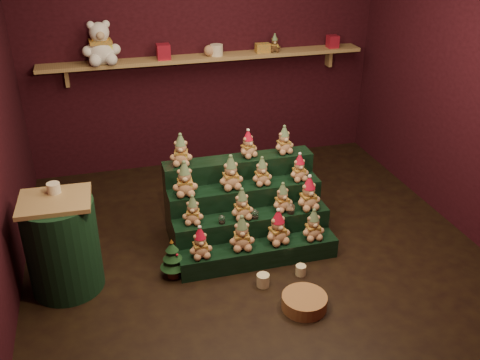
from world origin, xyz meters
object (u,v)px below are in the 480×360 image
object	(u,v)px
mini_christmas_tree	(173,258)
side_table	(62,245)
snow_globe_a	(222,219)
snow_globe_c	(291,208)
mug_left	(263,280)
white_bear	(100,37)
snow_globe_b	(255,214)
wicker_basket	(304,302)
riser_tier_front	(259,254)
mug_right	(301,270)
brown_bear	(275,43)

from	to	relation	value
mini_christmas_tree	side_table	bearing A→B (deg)	173.27
snow_globe_a	snow_globe_c	distance (m)	0.63
mug_left	white_bear	xyz separation A→B (m)	(-1.03, 2.37, 1.54)
snow_globe_c	mini_christmas_tree	size ratio (longest dim) A/B	0.26
snow_globe_a	mini_christmas_tree	world-z (taller)	snow_globe_a
snow_globe_b	mug_left	xyz separation A→B (m)	(-0.07, -0.47, -0.35)
snow_globe_c	wicker_basket	world-z (taller)	snow_globe_c
riser_tier_front	mug_right	distance (m)	0.39
wicker_basket	white_bear	xyz separation A→B (m)	(-1.26, 2.71, 1.54)
riser_tier_front	snow_globe_a	bearing A→B (deg)	150.79
snow_globe_c	white_bear	xyz separation A→B (m)	(-1.43, 1.90, 1.19)
snow_globe_c	wicker_basket	xyz separation A→B (m)	(-0.18, -0.82, -0.35)
snow_globe_b	side_table	size ratio (longest dim) A/B	0.10
snow_globe_c	brown_bear	distance (m)	2.20
wicker_basket	snow_globe_c	bearing A→B (deg)	77.83
mini_christmas_tree	snow_globe_a	bearing A→B (deg)	17.77
side_table	white_bear	distance (m)	2.33
side_table	mug_right	world-z (taller)	side_table
snow_globe_b	mug_left	world-z (taller)	snow_globe_b
snow_globe_a	white_bear	distance (m)	2.38
mug_left	snow_globe_b	bearing A→B (deg)	81.37
side_table	brown_bear	size ratio (longest dim) A/B	4.22
side_table	mug_left	xyz separation A→B (m)	(1.54, -0.42, -0.35)
side_table	mini_christmas_tree	distance (m)	0.88
mug_right	brown_bear	size ratio (longest dim) A/B	0.46
side_table	brown_bear	bearing A→B (deg)	41.11
riser_tier_front	wicker_basket	xyz separation A→B (m)	(0.17, -0.66, -0.03)
mini_christmas_tree	brown_bear	world-z (taller)	brown_bear
snow_globe_a	mini_christmas_tree	size ratio (longest dim) A/B	0.21
side_table	mug_left	world-z (taller)	side_table
side_table	white_bear	bearing A→B (deg)	77.53
riser_tier_front	mug_right	bearing A→B (deg)	-40.99
snow_globe_a	snow_globe_c	bearing A→B (deg)	-0.00
snow_globe_a	brown_bear	xyz separation A→B (m)	(1.09, 1.90, 1.02)
snow_globe_b	snow_globe_c	size ratio (longest dim) A/B	0.85
riser_tier_front	mug_right	size ratio (longest dim) A/B	15.71
snow_globe_c	side_table	xyz separation A→B (m)	(-1.94, -0.05, -0.00)
snow_globe_b	mug_right	world-z (taller)	snow_globe_b
riser_tier_front	mini_christmas_tree	size ratio (longest dim) A/B	3.80
white_bear	brown_bear	xyz separation A→B (m)	(1.89, 0.00, -0.18)
snow_globe_a	snow_globe_b	bearing A→B (deg)	-0.00
side_table	mug_right	distance (m)	1.96
snow_globe_a	brown_bear	distance (m)	2.41
mug_right	side_table	bearing A→B (deg)	168.97
wicker_basket	brown_bear	size ratio (longest dim) A/B	1.82
side_table	snow_globe_a	bearing A→B (deg)	4.18
mug_right	brown_bear	world-z (taller)	brown_bear
snow_globe_a	white_bear	world-z (taller)	white_bear
wicker_basket	snow_globe_b	bearing A→B (deg)	100.70
mug_right	wicker_basket	world-z (taller)	wicker_basket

